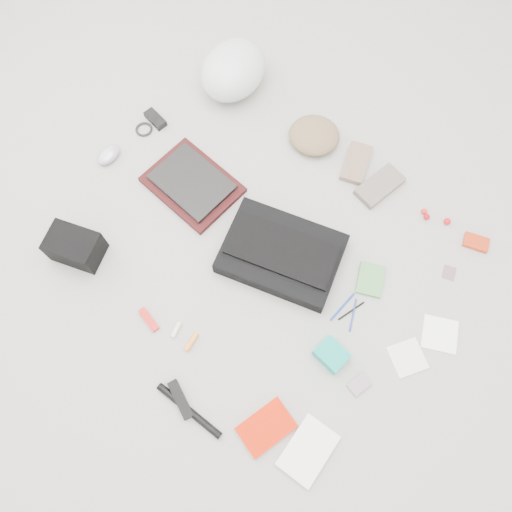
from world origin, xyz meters
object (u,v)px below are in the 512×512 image
Objects in this scene: bike_helmet at (233,70)px; laptop at (192,182)px; messenger_bag at (282,254)px; camera_bag at (75,247)px; accordion_wallet at (331,355)px; book_red at (266,427)px.

laptop is at bearing -77.17° from bike_helmet.
messenger_bag is 2.32× the size of camera_bag.
camera_bag is at bearing -159.33° from messenger_bag.
laptop is 0.54m from bike_helmet.
accordion_wallet is at bearing -9.88° from laptop.
messenger_bag is at bearing 159.87° from accordion_wallet.
camera_bag is at bearing -95.74° from bike_helmet.
messenger_bag is 0.42m from accordion_wallet.
laptop is 2.80× the size of accordion_wallet.
bike_helmet is 1.72× the size of camera_bag.
accordion_wallet is (1.03, -0.75, -0.07)m from bike_helmet.
book_red is at bearing -73.59° from messenger_bag.
camera_bag is 0.98m from book_red.
messenger_bag is 4.06× the size of accordion_wallet.
laptop is 0.99m from book_red.
accordion_wallet is at bearing 100.85° from book_red.
messenger_bag is 0.86m from bike_helmet.
book_red is (0.81, -0.58, -0.03)m from laptop.
camera_bag reaches higher than accordion_wallet.
book_red is 0.34m from accordion_wallet.
messenger_bag is 1.45× the size of laptop.
camera_bag is at bearing -157.12° from accordion_wallet.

